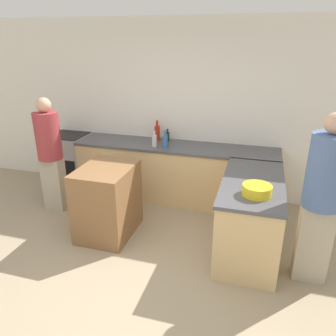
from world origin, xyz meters
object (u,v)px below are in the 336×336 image
island_table (108,201)px  vinegar_bottle_clear (154,140)px  person_at_peninsula (322,196)px  wine_bottle_dark (168,136)px  range_oven (70,160)px  mixing_bowl (257,190)px  person_by_range (50,152)px  hot_sauce_bottle (157,132)px  water_bottle_blue (165,140)px

island_table → vinegar_bottle_clear: (0.29, 1.06, 0.53)m
island_table → person_at_peninsula: size_ratio=0.51×
wine_bottle_dark → island_table: bearing=-106.1°
range_oven → island_table: (1.29, -1.22, 0.01)m
mixing_bowl → person_by_range: (-2.86, 0.59, -0.05)m
range_oven → wine_bottle_dark: size_ratio=4.61×
person_at_peninsula → vinegar_bottle_clear: bearing=149.4°
island_table → hot_sauce_bottle: (0.23, 1.38, 0.56)m
person_by_range → water_bottle_blue: bearing=24.9°
vinegar_bottle_clear → person_by_range: 1.50m
mixing_bowl → range_oven: bearing=155.4°
mixing_bowl → hot_sauce_bottle: hot_sauce_bottle is taller
island_table → water_bottle_blue: 1.29m
wine_bottle_dark → hot_sauce_bottle: bearing=178.6°
vinegar_bottle_clear → hot_sauce_bottle: 0.33m
water_bottle_blue → person_at_peninsula: size_ratio=0.14×
mixing_bowl → hot_sauce_bottle: (-1.59, 1.58, 0.07)m
island_table → mixing_bowl: mixing_bowl is taller
range_oven → vinegar_bottle_clear: (1.58, -0.16, 0.54)m
wine_bottle_dark → vinegar_bottle_clear: size_ratio=0.82×
water_bottle_blue → vinegar_bottle_clear: (-0.16, -0.03, -0.00)m
person_by_range → person_at_peninsula: person_at_peninsula is taller
island_table → wine_bottle_dark: 1.52m
mixing_bowl → vinegar_bottle_clear: (-1.52, 1.26, 0.04)m
mixing_bowl → vinegar_bottle_clear: 1.98m
island_table → range_oven: bearing=136.7°
mixing_bowl → island_table: bearing=173.7°
mixing_bowl → person_by_range: 2.92m
mixing_bowl → vinegar_bottle_clear: size_ratio=1.27×
wine_bottle_dark → vinegar_bottle_clear: bearing=-109.0°
person_by_range → hot_sauce_bottle: bearing=37.8°
island_table → person_at_peninsula: 2.48m
person_at_peninsula → island_table: bearing=175.1°
range_oven → person_by_range: size_ratio=0.54×
person_at_peninsula → person_by_range: bearing=170.2°
range_oven → wine_bottle_dark: bearing=5.3°
island_table → wine_bottle_dark: size_ratio=4.68×
range_oven → person_at_peninsula: bearing=-21.0°
range_oven → water_bottle_blue: bearing=-4.4°
vinegar_bottle_clear → person_at_peninsula: 2.48m
island_table → person_at_peninsula: (2.42, -0.21, 0.51)m
vinegar_bottle_clear → hot_sauce_bottle: hot_sauce_bottle is taller
range_oven → mixing_bowl: mixing_bowl is taller
person_at_peninsula → mixing_bowl: bearing=179.2°
hot_sauce_bottle → person_at_peninsula: bearing=-35.9°
range_oven → water_bottle_blue: (1.74, -0.13, 0.54)m
island_table → person_by_range: bearing=159.7°
island_table → hot_sauce_bottle: hot_sauce_bottle is taller
range_oven → hot_sauce_bottle: hot_sauce_bottle is taller
vinegar_bottle_clear → mixing_bowl: bearing=-39.5°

